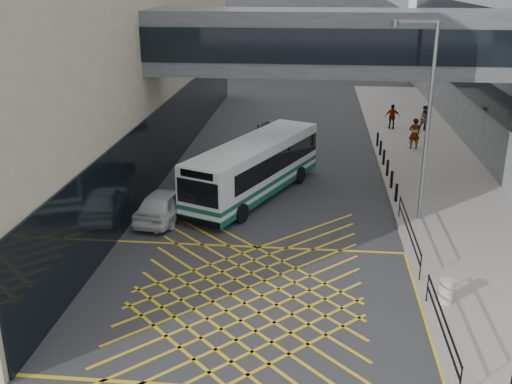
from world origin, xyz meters
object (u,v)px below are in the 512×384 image
(car_white, at_px, (165,204))
(street_lamp, at_px, (425,111))
(pedestrian_b, at_px, (425,118))
(bus, at_px, (255,167))
(car_silver, at_px, (275,128))
(litter_bin, at_px, (446,291))
(pedestrian_a, at_px, (414,134))
(car_dark, at_px, (217,176))
(pedestrian_c, at_px, (392,117))

(car_white, distance_m, street_lamp, 12.16)
(street_lamp, height_order, pedestrian_b, street_lamp)
(street_lamp, bearing_deg, bus, 157.35)
(car_silver, xyz_separation_m, litter_bin, (7.28, -21.94, -0.04))
(street_lamp, xyz_separation_m, pedestrian_a, (1.65, 11.82, -3.97))
(street_lamp, bearing_deg, litter_bin, -93.42)
(car_silver, distance_m, street_lamp, 16.88)
(car_silver, xyz_separation_m, street_lamp, (7.35, -14.52, 4.48))
(car_white, height_order, pedestrian_b, pedestrian_b)
(car_white, relative_size, car_dark, 1.06)
(car_dark, distance_m, pedestrian_b, 18.23)
(car_white, distance_m, pedestrian_c, 21.49)
(litter_bin, bearing_deg, car_silver, 108.36)
(car_dark, bearing_deg, pedestrian_a, -165.12)
(car_dark, xyz_separation_m, car_silver, (2.25, 10.99, -0.06))
(car_silver, xyz_separation_m, pedestrian_a, (8.99, -2.70, 0.51))
(litter_bin, bearing_deg, car_dark, 131.03)
(car_silver, distance_m, pedestrian_c, 8.58)
(car_white, relative_size, pedestrian_c, 2.66)
(pedestrian_a, distance_m, pedestrian_c, 5.19)
(street_lamp, xyz_separation_m, litter_bin, (-0.07, -7.42, -4.52))
(street_lamp, relative_size, pedestrian_c, 4.98)
(bus, xyz_separation_m, pedestrian_b, (10.60, 13.92, -0.48))
(litter_bin, relative_size, pedestrian_c, 0.48)
(bus, height_order, car_dark, bus)
(car_dark, bearing_deg, bus, 136.65)
(litter_bin, distance_m, pedestrian_b, 24.24)
(car_white, distance_m, litter_bin, 13.09)
(pedestrian_a, bearing_deg, car_silver, -23.43)
(bus, distance_m, pedestrian_c, 16.54)
(litter_bin, bearing_deg, car_white, 149.32)
(car_dark, height_order, pedestrian_b, pedestrian_b)
(bus, distance_m, car_white, 5.20)
(bus, distance_m, litter_bin, 12.59)
(car_dark, bearing_deg, pedestrian_b, -155.66)
(car_white, bearing_deg, street_lamp, -168.14)
(pedestrian_a, bearing_deg, car_white, 37.35)
(car_silver, relative_size, pedestrian_a, 2.05)
(car_white, relative_size, pedestrian_b, 2.63)
(pedestrian_a, bearing_deg, car_dark, 29.68)
(pedestrian_c, bearing_deg, car_silver, 17.61)
(car_dark, relative_size, pedestrian_b, 2.48)
(street_lamp, relative_size, litter_bin, 10.28)
(car_white, xyz_separation_m, pedestrian_c, (12.19, 17.69, 0.29))
(car_silver, height_order, pedestrian_a, pedestrian_a)
(pedestrian_a, height_order, pedestrian_b, pedestrian_a)
(bus, distance_m, pedestrian_a, 12.93)
(car_white, bearing_deg, litter_bin, 157.45)
(bus, xyz_separation_m, car_dark, (-2.09, 0.84, -0.84))
(car_dark, xyz_separation_m, pedestrian_c, (10.46, 13.42, 0.35))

